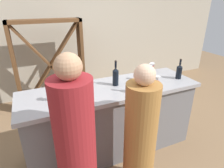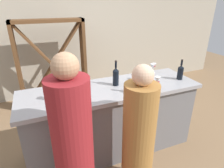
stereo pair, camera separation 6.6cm
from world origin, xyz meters
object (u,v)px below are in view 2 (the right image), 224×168
(wine_glass_far_center, at_px, (152,67))
(wine_glass_far_right, at_px, (154,66))
(wine_glass_near_left, at_px, (157,81))
(person_center_guest, at_px, (139,137))
(wine_bottle_center_near_black, at_px, (180,72))
(wine_glass_near_right, at_px, (142,73))
(wine_bottle_leftmost_near_black, at_px, (116,76))
(wine_bottle_second_left_olive_green, at_px, (139,85))
(person_left_guest, at_px, (74,147))
(wine_glass_far_left, at_px, (87,80))
(wine_glass_near_center, at_px, (52,91))
(wine_rack, at_px, (53,65))

(wine_glass_far_center, distance_m, wine_glass_far_right, 0.09)
(wine_glass_near_left, distance_m, person_center_guest, 0.76)
(wine_bottle_center_near_black, bearing_deg, wine_glass_near_right, 160.95)
(wine_glass_far_center, bearing_deg, wine_bottle_leftmost_near_black, -167.09)
(wine_bottle_second_left_olive_green, height_order, wine_glass_near_right, wine_bottle_second_left_olive_green)
(wine_glass_near_left, distance_m, wine_glass_far_center, 0.50)
(person_left_guest, bearing_deg, wine_glass_far_center, -77.00)
(wine_bottle_leftmost_near_black, bearing_deg, person_center_guest, -93.79)
(person_left_guest, bearing_deg, wine_glass_near_right, -75.81)
(person_left_guest, bearing_deg, wine_glass_far_left, -43.78)
(wine_bottle_second_left_olive_green, bearing_deg, wine_bottle_leftmost_near_black, 116.13)
(wine_glass_near_center, relative_size, wine_glass_far_left, 1.15)
(wine_bottle_leftmost_near_black, bearing_deg, wine_glass_near_center, -171.62)
(wine_rack, bearing_deg, wine_glass_far_center, -48.27)
(wine_rack, height_order, wine_glass_near_left, wine_rack)
(wine_glass_near_right, height_order, person_center_guest, person_center_guest)
(wine_rack, relative_size, wine_glass_near_right, 11.06)
(wine_rack, bearing_deg, wine_bottle_leftmost_near_black, -68.28)
(wine_rack, bearing_deg, person_center_guest, -75.79)
(wine_glass_near_right, bearing_deg, wine_glass_far_right, 30.32)
(wine_glass_near_left, bearing_deg, person_left_guest, -160.46)
(wine_bottle_second_left_olive_green, height_order, wine_bottle_center_near_black, wine_bottle_second_left_olive_green)
(wine_glass_near_center, bearing_deg, wine_bottle_leftmost_near_black, 8.38)
(wine_glass_near_center, height_order, wine_glass_far_right, wine_glass_near_center)
(wine_bottle_leftmost_near_black, height_order, wine_glass_near_center, wine_bottle_leftmost_near_black)
(wine_glass_far_right, distance_m, person_center_guest, 1.28)
(wine_bottle_center_near_black, bearing_deg, wine_glass_far_left, 169.31)
(wine_glass_far_center, bearing_deg, wine_glass_far_right, 43.04)
(wine_glass_near_right, xyz_separation_m, person_center_guest, (-0.45, -0.75, -0.40))
(wine_glass_near_right, relative_size, wine_glass_far_left, 1.12)
(wine_rack, bearing_deg, wine_glass_far_left, -79.53)
(wine_bottle_second_left_olive_green, bearing_deg, person_left_guest, -156.97)
(wine_glass_far_right, bearing_deg, wine_glass_near_left, -119.36)
(wine_bottle_center_near_black, relative_size, person_center_guest, 0.19)
(wine_bottle_leftmost_near_black, xyz_separation_m, wine_glass_near_left, (0.43, -0.30, -0.02))
(wine_glass_near_right, distance_m, person_left_guest, 1.38)
(wine_glass_near_right, xyz_separation_m, wine_glass_far_left, (-0.75, 0.06, -0.02))
(wine_bottle_second_left_olive_green, bearing_deg, wine_glass_near_right, 56.27)
(wine_rack, bearing_deg, wine_glass_far_right, -45.54)
(wine_glass_far_center, relative_size, person_left_guest, 0.10)
(wine_glass_near_left, distance_m, wine_glass_near_center, 1.26)
(wine_bottle_center_near_black, distance_m, wine_glass_far_right, 0.41)
(wine_glass_near_center, bearing_deg, wine_bottle_second_left_olive_green, -12.26)
(wine_bottle_second_left_olive_green, xyz_separation_m, person_center_guest, (-0.21, -0.39, -0.41))
(wine_bottle_second_left_olive_green, relative_size, person_left_guest, 0.18)
(wine_bottle_leftmost_near_black, relative_size, wine_glass_near_center, 2.11)
(wine_bottle_center_near_black, bearing_deg, wine_glass_near_center, 178.84)
(wine_bottle_second_left_olive_green, relative_size, wine_glass_near_center, 1.93)
(wine_rack, xyz_separation_m, wine_glass_near_right, (1.03, -1.57, 0.24))
(wine_rack, relative_size, person_center_guest, 1.15)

